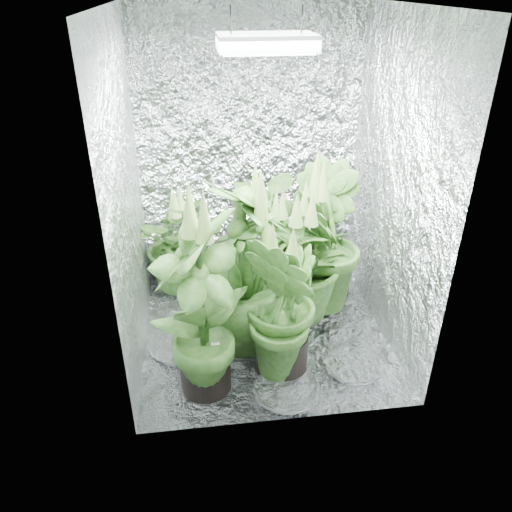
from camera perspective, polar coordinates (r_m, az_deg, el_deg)
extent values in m
plane|color=silver|center=(3.46, 0.89, -8.44)|extent=(1.60, 1.60, 0.00)
cube|color=silver|center=(3.71, -0.81, 11.69)|extent=(1.60, 0.02, 2.00)
cube|color=silver|center=(2.25, 4.01, -0.56)|extent=(1.60, 0.02, 2.00)
cube|color=silver|center=(2.96, -14.57, 6.09)|extent=(0.02, 1.60, 2.00)
cube|color=silver|center=(3.17, 15.60, 7.53)|extent=(0.02, 1.60, 2.00)
cube|color=silver|center=(2.75, 1.24, 26.79)|extent=(1.60, 1.60, 0.01)
cube|color=gray|center=(2.76, 1.20, 23.26)|extent=(0.50, 0.30, 0.08)
cube|color=white|center=(2.76, 1.19, 22.33)|extent=(0.46, 0.26, 0.01)
cylinder|color=black|center=(2.73, -2.92, 25.38)|extent=(0.01, 0.01, 0.13)
cylinder|color=black|center=(2.78, 5.28, 25.38)|extent=(0.01, 0.01, 0.13)
cylinder|color=black|center=(3.89, -8.28, -2.15)|extent=(0.25, 0.25, 0.22)
cylinder|color=#493214|center=(3.84, -8.39, -0.92)|extent=(0.23, 0.23, 0.03)
imported|color=#133A12|center=(3.75, -8.60, 1.65)|extent=(0.69, 0.69, 0.75)
cone|color=#638E45|center=(3.61, -8.97, 6.17)|extent=(0.08, 0.08, 0.22)
cylinder|color=black|center=(3.69, 2.13, -3.62)|extent=(0.27, 0.27, 0.24)
cylinder|color=#493214|center=(3.63, 2.16, -2.24)|extent=(0.25, 0.25, 0.03)
imported|color=#133A12|center=(3.52, 2.23, 0.95)|extent=(0.63, 0.63, 0.85)
cone|color=#638E45|center=(3.36, 2.34, 6.46)|extent=(0.09, 0.09, 0.24)
cylinder|color=black|center=(3.67, 7.22, -3.61)|extent=(0.32, 0.32, 0.28)
cylinder|color=#493214|center=(3.60, 7.34, -1.91)|extent=(0.29, 0.29, 0.03)
imported|color=#133A12|center=(3.47, 7.63, 2.09)|extent=(0.76, 0.76, 1.03)
cone|color=#638E45|center=(3.29, 8.14, 9.08)|extent=(0.10, 0.10, 0.28)
cylinder|color=black|center=(3.29, -1.05, -7.87)|extent=(0.30, 0.30, 0.26)
cylinder|color=#493214|center=(3.22, -1.07, -6.21)|extent=(0.27, 0.27, 0.03)
imported|color=#133A12|center=(3.04, -1.12, -1.01)|extent=(0.84, 0.84, 1.11)
cone|color=#638E45|center=(2.82, -1.22, 7.65)|extent=(0.10, 0.10, 0.26)
cylinder|color=black|center=(3.50, 4.30, -5.47)|extent=(0.29, 0.29, 0.26)
cylinder|color=#493214|center=(3.44, 4.37, -3.91)|extent=(0.27, 0.27, 0.03)
imported|color=#133A12|center=(3.31, 4.53, -0.23)|extent=(0.98, 0.98, 0.93)
cone|color=#638E45|center=(3.13, 4.82, 6.21)|extent=(0.09, 0.09, 0.26)
cylinder|color=black|center=(2.98, -5.80, -12.74)|extent=(0.29, 0.29, 0.26)
cylinder|color=#493214|center=(2.90, -5.91, -11.04)|extent=(0.27, 0.27, 0.03)
imported|color=#133A12|center=(2.69, -6.29, -5.22)|extent=(0.77, 0.77, 1.14)
cone|color=#638E45|center=(2.44, -6.93, 4.70)|extent=(0.09, 0.09, 0.26)
cylinder|color=black|center=(3.07, 2.99, -10.96)|extent=(0.31, 0.31, 0.27)
cylinder|color=#493214|center=(2.99, 3.05, -9.17)|extent=(0.28, 0.28, 0.03)
imported|color=#133A12|center=(2.85, 3.17, -5.40)|extent=(0.59, 0.59, 0.93)
cone|color=#638E45|center=(2.64, 3.41, 1.75)|extent=(0.10, 0.10, 0.27)
cylinder|color=black|center=(3.86, 9.58, -3.85)|extent=(0.13, 0.13, 0.07)
cylinder|color=black|center=(3.78, 9.77, -1.95)|extent=(0.11, 0.11, 0.09)
cylinder|color=#4C4C51|center=(3.76, 9.00, -2.09)|extent=(0.06, 0.28, 0.28)
torus|color=#4C4C51|center=(3.76, 9.00, -2.09)|extent=(0.06, 0.29, 0.29)
cube|color=white|center=(2.85, -4.66, -10.54)|extent=(0.05, 0.02, 0.07)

